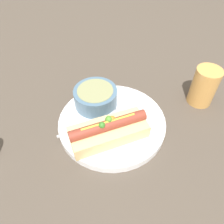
{
  "coord_description": "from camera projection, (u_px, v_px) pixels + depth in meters",
  "views": [
    {
      "loc": [
        0.05,
        -0.34,
        0.42
      ],
      "look_at": [
        0.0,
        0.0,
        0.05
      ],
      "focal_mm": 35.0,
      "sensor_mm": 36.0,
      "label": 1
    }
  ],
  "objects": [
    {
      "name": "ground_plane",
      "position": [
        112.0,
        125.0,
        0.55
      ],
      "size": [
        4.0,
        4.0,
        0.0
      ],
      "primitive_type": "plane",
      "color": "#4C4238"
    },
    {
      "name": "soup_bowl",
      "position": [
        96.0,
        97.0,
        0.55
      ],
      "size": [
        0.11,
        0.11,
        0.05
      ],
      "color": "slate",
      "rests_on": "dinner_plate"
    },
    {
      "name": "drinking_glass",
      "position": [
        204.0,
        86.0,
        0.57
      ],
      "size": [
        0.07,
        0.07,
        0.1
      ],
      "color": "#D8994C",
      "rests_on": "ground_plane"
    },
    {
      "name": "dinner_plate",
      "position": [
        112.0,
        123.0,
        0.54
      ],
      "size": [
        0.26,
        0.26,
        0.02
      ],
      "color": "white",
      "rests_on": "ground_plane"
    },
    {
      "name": "spoon",
      "position": [
        109.0,
        117.0,
        0.54
      ],
      "size": [
        0.15,
        0.11,
        0.01
      ],
      "rotation": [
        0.0,
        0.0,
        0.62
      ],
      "color": "#B7B7BC",
      "rests_on": "dinner_plate"
    },
    {
      "name": "hot_dog",
      "position": [
        107.0,
        130.0,
        0.48
      ],
      "size": [
        0.18,
        0.15,
        0.06
      ],
      "rotation": [
        0.0,
        0.0,
        0.53
      ],
      "color": "#E5C17F",
      "rests_on": "dinner_plate"
    }
  ]
}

